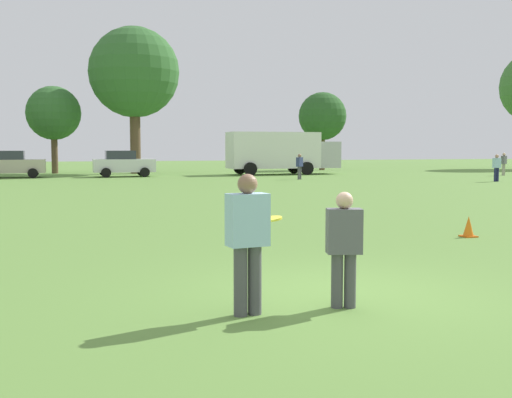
% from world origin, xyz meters
% --- Properties ---
extents(ground_plane, '(170.41, 170.41, 0.00)m').
position_xyz_m(ground_plane, '(0.00, 0.00, 0.00)').
color(ground_plane, '#608C3D').
extents(player_thrower, '(0.52, 0.35, 1.73)m').
position_xyz_m(player_thrower, '(-1.51, -0.72, 0.98)').
color(player_thrower, '#4C4C51').
rests_on(player_thrower, ground).
extents(player_defender, '(0.48, 0.34, 1.49)m').
position_xyz_m(player_defender, '(-0.24, -0.71, 0.83)').
color(player_defender, '#4C4C51').
rests_on(player_defender, ground).
extents(frisbee, '(0.27, 0.27, 0.07)m').
position_xyz_m(frisbee, '(-1.17, -0.58, 1.16)').
color(frisbee, yellow).
extents(traffic_cone, '(0.32, 0.32, 0.48)m').
position_xyz_m(traffic_cone, '(5.07, 4.29, 0.23)').
color(traffic_cone, '#D8590C').
rests_on(traffic_cone, ground).
extents(parked_car_center, '(4.25, 2.32, 1.82)m').
position_xyz_m(parked_car_center, '(-8.07, 36.49, 0.92)').
color(parked_car_center, '#B7AD99').
rests_on(parked_car_center, ground).
extents(parked_car_mid_right, '(4.25, 2.32, 1.82)m').
position_xyz_m(parked_car_mid_right, '(-0.74, 35.98, 0.92)').
color(parked_car_mid_right, silver).
rests_on(parked_car_mid_right, ground).
extents(box_truck, '(8.57, 3.19, 3.18)m').
position_xyz_m(box_truck, '(11.02, 36.60, 1.75)').
color(box_truck, white).
rests_on(box_truck, ground).
extents(bystander_sideline_watcher, '(0.47, 0.30, 1.63)m').
position_xyz_m(bystander_sideline_watcher, '(20.43, 23.74, 0.92)').
color(bystander_sideline_watcher, '#1E234C').
rests_on(bystander_sideline_watcher, ground).
extents(bystander_far_jogger, '(0.52, 0.45, 1.65)m').
position_xyz_m(bystander_far_jogger, '(26.07, 30.44, 0.93)').
color(bystander_far_jogger, gray).
rests_on(bystander_far_jogger, ground).
extents(bystander_field_marshal, '(0.51, 0.48, 1.63)m').
position_xyz_m(bystander_field_marshal, '(9.88, 29.24, 0.92)').
color(bystander_field_marshal, '#4C4C51').
rests_on(bystander_field_marshal, ground).
extents(tree_east_oak, '(4.19, 4.19, 6.81)m').
position_xyz_m(tree_east_oak, '(-5.58, 42.96, 4.68)').
color(tree_east_oak, brown).
rests_on(tree_east_oak, ground).
extents(tree_far_east_pine, '(6.97, 6.97, 11.33)m').
position_xyz_m(tree_far_east_pine, '(0.53, 41.12, 7.79)').
color(tree_far_east_pine, brown).
rests_on(tree_far_east_pine, ground).
extents(tree_far_west_pine, '(4.30, 4.30, 6.98)m').
position_xyz_m(tree_far_west_pine, '(17.37, 44.14, 4.80)').
color(tree_far_west_pine, brown).
rests_on(tree_far_west_pine, ground).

